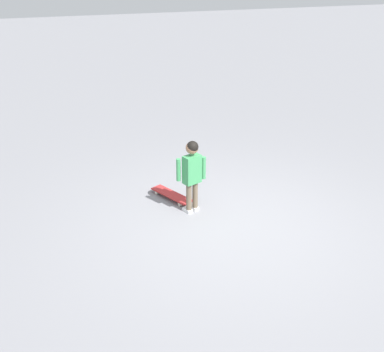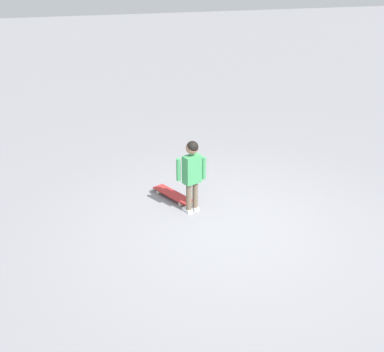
% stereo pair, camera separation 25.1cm
% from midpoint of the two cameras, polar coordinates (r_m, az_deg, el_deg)
% --- Properties ---
extents(ground_plane, '(50.00, 50.00, 0.00)m').
position_cam_midpoint_polar(ground_plane, '(6.28, 6.10, -6.28)').
color(ground_plane, gray).
extents(child_person, '(0.24, 0.41, 1.06)m').
position_cam_midpoint_polar(child_person, '(6.32, 1.13, 0.86)').
color(child_person, brown).
rests_on(child_person, ground).
extents(skateboard, '(0.74, 0.49, 0.07)m').
position_cam_midpoint_polar(skateboard, '(6.94, -1.32, -2.28)').
color(skateboard, '#B22D2D').
rests_on(skateboard, ground).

